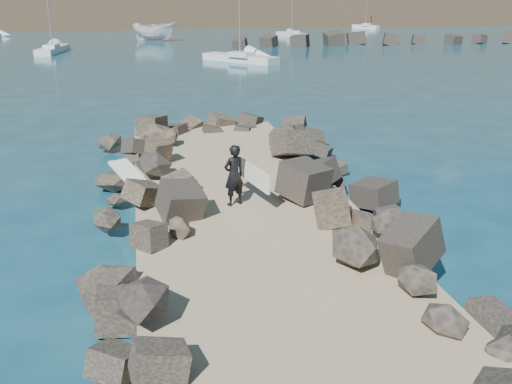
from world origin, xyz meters
TOP-DOWN VIEW (x-y plane):
  - ground at (0.00, 0.00)m, footprint 800.00×800.00m
  - jetty at (0.00, -2.00)m, footprint 6.00×26.00m
  - riprap_left at (-2.90, -1.50)m, footprint 2.60×22.00m
  - riprap_right at (2.90, -1.50)m, footprint 2.60×22.00m
  - breakwater_secondary at (35.00, 55.00)m, footprint 52.00×4.00m
  - surfboard_resting at (-3.02, 1.82)m, footprint 1.47×2.39m
  - boat_imported at (-0.22, 65.98)m, footprint 6.81×5.69m
  - surfer_with_board at (-0.23, 0.60)m, footprint 1.18×2.05m
  - sailboat_d at (19.73, 69.25)m, footprint 3.47×6.53m
  - sailboat_f at (37.93, 86.17)m, footprint 3.73×4.95m
  - sailboat_c at (6.81, 39.80)m, footprint 6.48×7.36m
  - sailboat_a at (-11.57, 52.16)m, footprint 2.87×7.99m

SIDE VIEW (x-z plane):
  - ground at x=0.00m, z-range 0.00..0.00m
  - jetty at x=0.00m, z-range 0.00..0.60m
  - sailboat_c at x=6.81m, z-range -4.46..5.16m
  - sailboat_a at x=-11.57m, z-range -4.33..5.02m
  - sailboat_d at x=19.73m, z-range -3.56..4.26m
  - sailboat_f at x=37.93m, z-range -2.86..3.56m
  - riprap_left at x=-2.90m, z-range 0.00..1.00m
  - riprap_right at x=2.90m, z-range 0.00..1.00m
  - breakwater_secondary at x=35.00m, z-range 0.00..1.20m
  - surfboard_resting at x=-3.02m, z-range 1.00..1.08m
  - boat_imported at x=-0.22m, z-range 0.00..2.53m
  - surfer_with_board at x=-0.23m, z-range 0.61..2.32m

